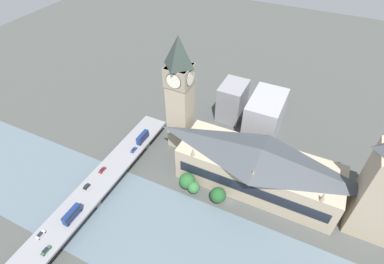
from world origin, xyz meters
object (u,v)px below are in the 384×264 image
at_px(clock_tower, 180,92).
at_px(car_southbound_tail, 46,251).
at_px(double_decker_bus_lead, 143,137).
at_px(car_northbound_lead, 86,186).
at_px(car_southbound_lead, 102,170).
at_px(double_decker_bus_mid, 72,214).
at_px(car_northbound_mid, 40,235).
at_px(road_bridge, 88,196).
at_px(car_northbound_tail, 134,150).
at_px(parliament_hall, 258,168).

relative_size(clock_tower, car_southbound_tail, 15.24).
distance_m(double_decker_bus_lead, car_northbound_lead, 42.55).
xyz_separation_m(double_decker_bus_lead, car_southbound_lead, (-29.59, 6.72, -2.03)).
height_order(double_decker_bus_mid, car_southbound_lead, double_decker_bus_mid).
distance_m(car_northbound_lead, car_southbound_lead, 12.33).
bearing_deg(car_northbound_mid, car_southbound_tail, -119.88).
bearing_deg(road_bridge, car_northbound_mid, 171.65).
relative_size(clock_tower, car_northbound_lead, 18.20).
height_order(double_decker_bus_lead, car_southbound_lead, double_decker_bus_lead).
distance_m(car_northbound_tail, car_southbound_lead, 21.16).
bearing_deg(double_decker_bus_lead, car_northbound_lead, 170.55).
relative_size(double_decker_bus_lead, car_northbound_mid, 2.24).
bearing_deg(parliament_hall, double_decker_bus_lead, 91.84).
xyz_separation_m(clock_tower, double_decker_bus_mid, (-73.22, 18.86, -27.99)).
distance_m(parliament_hall, car_southbound_tail, 104.36).
xyz_separation_m(road_bridge, car_southbound_tail, (-30.48, -3.83, 1.93)).
bearing_deg(road_bridge, parliament_hall, -56.55).
bearing_deg(clock_tower, parliament_hall, -103.87).
xyz_separation_m(double_decker_bus_lead, car_southbound_tail, (-76.15, -0.21, -2.01)).
bearing_deg(double_decker_bus_lead, double_decker_bus_mid, 179.20).
distance_m(car_northbound_lead, car_northbound_tail, 33.14).
distance_m(clock_tower, car_southbound_lead, 59.05).
bearing_deg(car_southbound_lead, car_northbound_mid, 179.01).
bearing_deg(parliament_hall, car_northbound_mid, 134.10).
xyz_separation_m(parliament_hall, car_southbound_lead, (-31.81, 75.58, -6.26)).
distance_m(double_decker_bus_mid, car_northbound_mid, 15.00).
bearing_deg(car_northbound_tail, car_northbound_lead, 168.00).
bearing_deg(double_decker_bus_lead, car_southbound_tail, -179.84).
height_order(clock_tower, double_decker_bus_mid, clock_tower).
distance_m(clock_tower, double_decker_bus_lead, 36.48).
distance_m(car_northbound_lead, car_northbound_mid, 29.82).
xyz_separation_m(parliament_hall, double_decker_bus_lead, (-2.22, 68.85, -4.22)).
xyz_separation_m(road_bridge, double_decker_bus_lead, (45.67, -3.62, 3.95)).
distance_m(parliament_hall, double_decker_bus_mid, 92.48).
bearing_deg(car_southbound_tail, car_southbound_lead, 8.47).
bearing_deg(road_bridge, double_decker_bus_mid, -167.63).
distance_m(clock_tower, car_northbound_mid, 95.06).
relative_size(road_bridge, car_southbound_lead, 28.90).
height_order(road_bridge, car_northbound_lead, car_northbound_lead).
relative_size(parliament_hall, car_southbound_tail, 17.87).
xyz_separation_m(car_northbound_mid, car_southbound_lead, (42.15, -0.73, -0.03)).
height_order(parliament_hall, car_southbound_tail, parliament_hall).
relative_size(car_northbound_mid, car_northbound_tail, 0.97).
distance_m(clock_tower, double_decker_bus_mid, 80.62).
relative_size(car_northbound_tail, car_southbound_tail, 1.02).
distance_m(road_bridge, car_northbound_mid, 26.42).
bearing_deg(parliament_hall, car_northbound_lead, 120.20).
bearing_deg(car_southbound_lead, car_northbound_tail, -18.28).
height_order(double_decker_bus_lead, car_southbound_tail, double_decker_bus_lead).
bearing_deg(car_southbound_lead, car_northbound_lead, 178.83).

